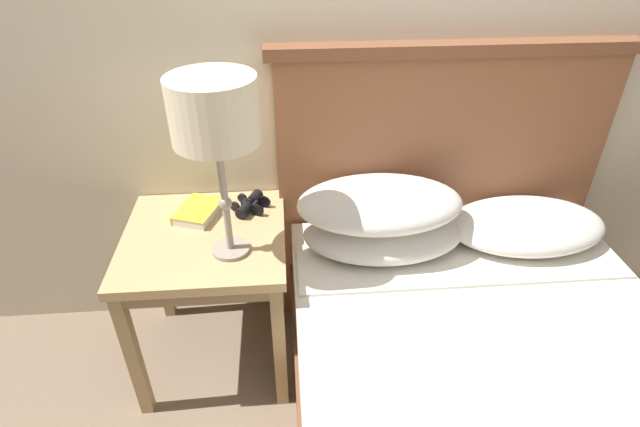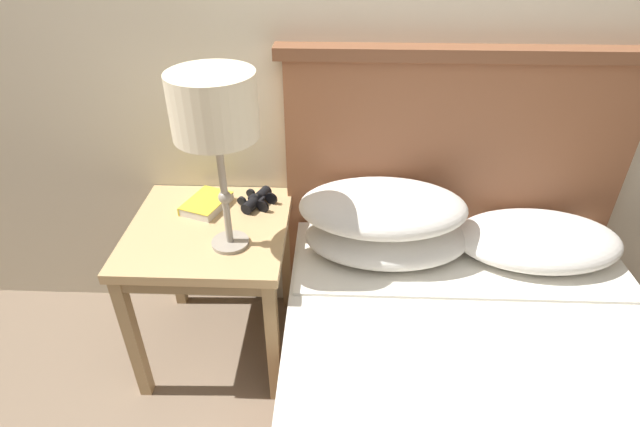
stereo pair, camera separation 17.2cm
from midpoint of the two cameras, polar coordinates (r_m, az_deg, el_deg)
wall_back at (r=1.85m, az=7.21°, el=21.77°), size 8.00×0.06×2.60m
nightstand at (r=1.90m, az=-9.94°, el=-3.58°), size 0.58×0.58×0.62m
table_lamp at (r=1.51m, az=-8.80°, el=11.52°), size 0.26×0.26×0.61m
book_on_nightstand at (r=1.96m, az=-10.47°, el=1.05°), size 0.19×0.22×0.04m
binoculars_pair at (r=1.94m, az=-4.72°, el=1.49°), size 0.16×0.16×0.05m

